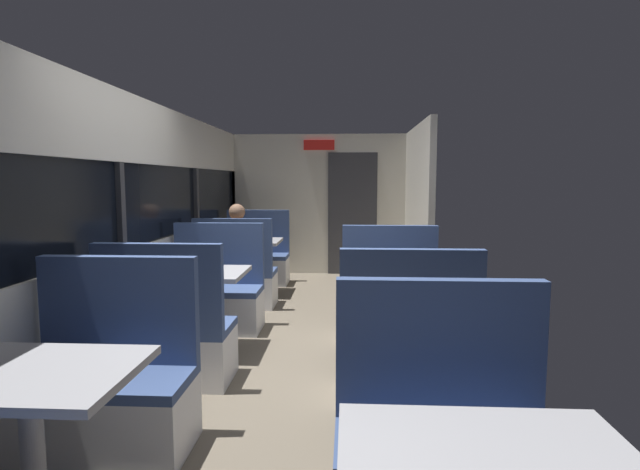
# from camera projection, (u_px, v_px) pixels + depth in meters

# --- Properties ---
(ground_plane) EXTENTS (3.30, 9.20, 0.02)m
(ground_plane) POSITION_uv_depth(u_px,v_px,m) (291.00, 365.00, 4.25)
(ground_plane) COLOR #665B4C
(carriage_window_panel_left) EXTENTS (0.09, 8.48, 2.30)m
(carriage_window_panel_left) POSITION_uv_depth(u_px,v_px,m) (119.00, 233.00, 4.21)
(carriage_window_panel_left) COLOR beige
(carriage_window_panel_left) RESTS_ON ground_plane
(carriage_end_bulkhead) EXTENTS (2.90, 0.11, 2.30)m
(carriage_end_bulkhead) POSITION_uv_depth(u_px,v_px,m) (323.00, 205.00, 8.28)
(carriage_end_bulkhead) COLOR beige
(carriage_end_bulkhead) RESTS_ON ground_plane
(carriage_aisle_panel_right) EXTENTS (0.08, 2.40, 2.30)m
(carriage_aisle_panel_right) POSITION_uv_depth(u_px,v_px,m) (417.00, 209.00, 7.02)
(carriage_aisle_panel_right) COLOR beige
(carriage_aisle_panel_right) RESTS_ON ground_plane
(dining_table_near_window) EXTENTS (0.90, 0.70, 0.74)m
(dining_table_near_window) POSITION_uv_depth(u_px,v_px,m) (29.00, 392.00, 2.15)
(dining_table_near_window) COLOR #9E9EA3
(dining_table_near_window) RESTS_ON ground_plane
(bench_near_window_facing_entry) EXTENTS (0.95, 0.50, 1.10)m
(bench_near_window_facing_entry) POSITION_uv_depth(u_px,v_px,m) (109.00, 393.00, 2.88)
(bench_near_window_facing_entry) COLOR silver
(bench_near_window_facing_entry) RESTS_ON ground_plane
(dining_table_mid_window) EXTENTS (0.90, 0.70, 0.74)m
(dining_table_mid_window) POSITION_uv_depth(u_px,v_px,m) (195.00, 282.00, 4.48)
(dining_table_mid_window) COLOR #9E9EA3
(dining_table_mid_window) RESTS_ON ground_plane
(bench_mid_window_facing_end) EXTENTS (0.95, 0.50, 1.10)m
(bench_mid_window_facing_end) POSITION_uv_depth(u_px,v_px,m) (168.00, 341.00, 3.82)
(bench_mid_window_facing_end) COLOR silver
(bench_mid_window_facing_end) RESTS_ON ground_plane
(bench_mid_window_facing_entry) EXTENTS (0.95, 0.50, 1.10)m
(bench_mid_window_facing_entry) POSITION_uv_depth(u_px,v_px,m) (216.00, 298.00, 5.21)
(bench_mid_window_facing_entry) COLOR silver
(bench_mid_window_facing_entry) RESTS_ON ground_plane
(dining_table_far_window) EXTENTS (0.90, 0.70, 0.74)m
(dining_table_far_window) POSITION_uv_depth(u_px,v_px,m) (247.00, 247.00, 6.82)
(dining_table_far_window) COLOR #9E9EA3
(dining_table_far_window) RESTS_ON ground_plane
(bench_far_window_facing_end) EXTENTS (0.95, 0.50, 1.10)m
(bench_far_window_facing_end) POSITION_uv_depth(u_px,v_px,m) (236.00, 280.00, 6.16)
(bench_far_window_facing_end) COLOR silver
(bench_far_window_facing_end) RESTS_ON ground_plane
(bench_far_window_facing_entry) EXTENTS (0.95, 0.50, 1.10)m
(bench_far_window_facing_entry) POSITION_uv_depth(u_px,v_px,m) (257.00, 262.00, 7.55)
(bench_far_window_facing_entry) COLOR silver
(bench_far_window_facing_entry) RESTS_ON ground_plane
(bench_front_aisle_facing_entry) EXTENTS (0.95, 0.50, 1.10)m
(bench_front_aisle_facing_entry) POSITION_uv_depth(u_px,v_px,m) (443.00, 461.00, 2.19)
(bench_front_aisle_facing_entry) COLOR silver
(bench_front_aisle_facing_entry) RESTS_ON ground_plane
(dining_table_rear_aisle) EXTENTS (0.90, 0.70, 0.74)m
(dining_table_rear_aisle) POSITION_uv_depth(u_px,v_px,m) (398.00, 289.00, 4.19)
(dining_table_rear_aisle) COLOR #9E9EA3
(dining_table_rear_aisle) RESTS_ON ground_plane
(bench_rear_aisle_facing_end) EXTENTS (0.95, 0.50, 1.10)m
(bench_rear_aisle_facing_end) POSITION_uv_depth(u_px,v_px,m) (407.00, 354.00, 3.53)
(bench_rear_aisle_facing_end) COLOR silver
(bench_rear_aisle_facing_end) RESTS_ON ground_plane
(bench_rear_aisle_facing_entry) EXTENTS (0.95, 0.50, 1.10)m
(bench_rear_aisle_facing_entry) POSITION_uv_depth(u_px,v_px,m) (390.00, 305.00, 4.92)
(bench_rear_aisle_facing_entry) COLOR silver
(bench_rear_aisle_facing_entry) RESTS_ON ground_plane
(seated_passenger) EXTENTS (0.47, 0.55, 1.26)m
(seated_passenger) POSITION_uv_depth(u_px,v_px,m) (237.00, 262.00, 6.21)
(seated_passenger) COLOR #26262D
(seated_passenger) RESTS_ON ground_plane
(coffee_cup_primary) EXTENTS (0.07, 0.07, 0.09)m
(coffee_cup_primary) POSITION_uv_depth(u_px,v_px,m) (196.00, 264.00, 4.61)
(coffee_cup_primary) COLOR #26598C
(coffee_cup_primary) RESTS_ON dining_table_mid_window
(coffee_cup_secondary) EXTENTS (0.07, 0.07, 0.09)m
(coffee_cup_secondary) POSITION_uv_depth(u_px,v_px,m) (242.00, 236.00, 6.94)
(coffee_cup_secondary) COLOR #26598C
(coffee_cup_secondary) RESTS_ON dining_table_far_window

